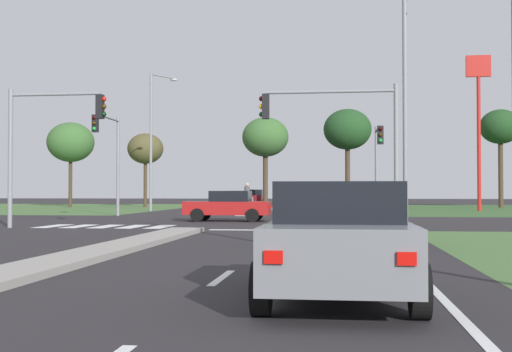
% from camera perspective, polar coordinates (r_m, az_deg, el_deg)
% --- Properties ---
extents(ground_plane, '(200.00, 200.00, 0.00)m').
position_cam_1_polar(ground_plane, '(32.49, -2.65, -3.88)').
color(ground_plane, '#282628').
extents(median_island_near, '(1.20, 22.00, 0.14)m').
position_cam_1_polar(median_island_near, '(14.16, -15.79, -6.89)').
color(median_island_near, gray).
rests_on(median_island_near, ground).
extents(median_island_far, '(1.20, 36.00, 0.14)m').
position_cam_1_polar(median_island_far, '(57.27, 1.56, -2.70)').
color(median_island_far, gray).
rests_on(median_island_far, ground).
extents(lane_dash_second, '(0.14, 2.00, 0.01)m').
position_cam_1_polar(lane_dash_second, '(11.42, -2.93, -8.63)').
color(lane_dash_second, silver).
rests_on(lane_dash_second, ground).
extents(lane_dash_third, '(0.14, 2.00, 0.01)m').
position_cam_1_polar(lane_dash_third, '(17.32, 0.53, -6.13)').
color(lane_dash_third, silver).
rests_on(lane_dash_third, ground).
extents(lane_dash_fourth, '(0.14, 2.00, 0.01)m').
position_cam_1_polar(lane_dash_fourth, '(23.28, 2.21, -4.89)').
color(lane_dash_fourth, silver).
rests_on(lane_dash_fourth, ground).
extents(edge_line_right, '(0.14, 24.00, 0.01)m').
position_cam_1_polar(edge_line_right, '(14.14, 12.75, -7.18)').
color(edge_line_right, silver).
rests_on(edge_line_right, ground).
extents(stop_bar_near, '(6.40, 0.50, 0.01)m').
position_cam_1_polar(stop_bar_near, '(25.09, 3.24, -4.63)').
color(stop_bar_near, silver).
rests_on(stop_bar_near, ground).
extents(crosswalk_bar_near, '(0.70, 2.80, 0.01)m').
position_cam_1_polar(crosswalk_bar_near, '(29.33, -16.86, -4.09)').
color(crosswalk_bar_near, silver).
rests_on(crosswalk_bar_near, ground).
extents(crosswalk_bar_second, '(0.70, 2.80, 0.01)m').
position_cam_1_polar(crosswalk_bar_second, '(28.89, -14.77, -4.15)').
color(crosswalk_bar_second, silver).
rests_on(crosswalk_bar_second, ground).
extents(crosswalk_bar_third, '(0.70, 2.80, 0.01)m').
position_cam_1_polar(crosswalk_bar_third, '(28.48, -12.62, -4.20)').
color(crosswalk_bar_third, silver).
rests_on(crosswalk_bar_third, ground).
extents(crosswalk_bar_fourth, '(0.70, 2.80, 0.01)m').
position_cam_1_polar(crosswalk_bar_fourth, '(28.12, -10.40, -4.25)').
color(crosswalk_bar_fourth, silver).
rests_on(crosswalk_bar_fourth, ground).
extents(crosswalk_bar_fifth, '(0.70, 2.80, 0.01)m').
position_cam_1_polar(crosswalk_bar_fifth, '(27.80, -8.14, -4.30)').
color(crosswalk_bar_fifth, silver).
rests_on(crosswalk_bar_fifth, ground).
extents(car_navy_near, '(1.99, 4.22, 1.54)m').
position_cam_1_polar(car_navy_near, '(18.29, 7.78, -3.40)').
color(car_navy_near, '#161E47').
rests_on(car_navy_near, ground).
extents(car_white_second, '(2.00, 4.53, 1.50)m').
position_cam_1_polar(car_white_second, '(52.37, -1.54, -2.06)').
color(car_white_second, silver).
rests_on(car_white_second, ground).
extents(car_red_third, '(4.19, 2.00, 1.48)m').
position_cam_1_polar(car_red_third, '(32.83, -2.36, -2.53)').
color(car_red_third, '#A31919').
rests_on(car_red_third, ground).
extents(car_maroon_fourth, '(1.99, 4.46, 1.62)m').
position_cam_1_polar(car_maroon_fourth, '(62.27, -0.12, -1.89)').
color(car_maroon_fourth, maroon).
rests_on(car_maroon_fourth, ground).
extents(car_grey_fifth, '(2.04, 4.18, 1.58)m').
position_cam_1_polar(car_grey_fifth, '(9.14, 7.08, -5.41)').
color(car_grey_fifth, slate).
rests_on(car_grey_fifth, ground).
extents(traffic_signal_far_right, '(0.32, 3.99, 5.13)m').
position_cam_1_polar(traffic_signal_far_right, '(37.24, 10.33, 1.88)').
color(traffic_signal_far_right, gray).
rests_on(traffic_signal_far_right, ground).
extents(traffic_signal_far_left, '(0.32, 4.14, 5.91)m').
position_cam_1_polar(traffic_signal_far_left, '(39.47, -12.31, 2.44)').
color(traffic_signal_far_left, gray).
rests_on(traffic_signal_far_left, ground).
extents(traffic_signal_near_right, '(5.25, 0.32, 5.48)m').
position_cam_1_polar(traffic_signal_near_right, '(25.50, 7.47, 4.01)').
color(traffic_signal_near_right, gray).
rests_on(traffic_signal_near_right, ground).
extents(traffic_signal_near_left, '(4.07, 0.32, 5.57)m').
position_cam_1_polar(traffic_signal_near_left, '(28.02, -17.52, 3.55)').
color(traffic_signal_near_left, gray).
rests_on(traffic_signal_near_left, ground).
extents(street_lamp_second, '(1.47, 1.58, 9.80)m').
position_cam_1_polar(street_lamp_second, '(28.87, 12.77, 6.61)').
color(street_lamp_second, gray).
rests_on(street_lamp_second, ground).
extents(street_lamp_third, '(1.57, 2.29, 10.19)m').
position_cam_1_polar(street_lamp_third, '(50.10, -8.74, 3.54)').
color(street_lamp_third, gray).
rests_on(street_lamp_third, ground).
extents(pedestrian_at_median, '(0.34, 0.34, 1.86)m').
position_cam_1_polar(pedestrian_at_median, '(42.00, -0.76, -1.56)').
color(pedestrian_at_median, maroon).
rests_on(pedestrian_at_median, median_island_far).
extents(fastfood_pole_sign, '(1.80, 0.40, 11.62)m').
position_cam_1_polar(fastfood_pole_sign, '(53.03, 18.39, 6.36)').
color(fastfood_pole_sign, red).
rests_on(fastfood_pole_sign, ground).
extents(treeline_near, '(4.28, 4.28, 7.78)m').
position_cam_1_polar(treeline_near, '(63.80, -15.48, 2.76)').
color(treeline_near, '#423323').
rests_on(treeline_near, ground).
extents(treeline_second, '(3.33, 3.33, 6.85)m').
position_cam_1_polar(treeline_second, '(63.22, -9.38, 2.27)').
color(treeline_second, '#423323').
rests_on(treeline_second, ground).
extents(treeline_third, '(4.08, 4.08, 7.97)m').
position_cam_1_polar(treeline_third, '(58.98, 0.80, 3.27)').
color(treeline_third, '#423323').
rests_on(treeline_third, ground).
extents(treeline_fourth, '(4.38, 4.38, 9.00)m').
position_cam_1_polar(treeline_fourth, '(62.00, 7.79, 3.89)').
color(treeline_fourth, '#423323').
rests_on(treeline_fourth, ground).
extents(treeline_fifth, '(3.65, 3.65, 8.82)m').
position_cam_1_polar(treeline_fifth, '(64.16, 20.06, 3.87)').
color(treeline_fifth, '#423323').
rests_on(treeline_fifth, ground).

